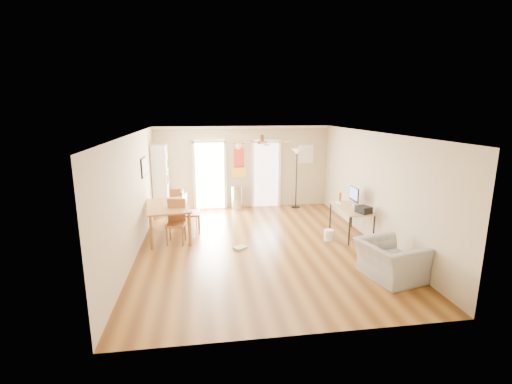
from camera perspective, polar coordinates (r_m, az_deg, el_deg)
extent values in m
plane|color=brown|center=(8.60, 0.59, -8.38)|extent=(7.00, 7.00, 0.00)
cube|color=red|center=(11.56, -2.70, 5.07)|extent=(0.46, 0.03, 1.10)
cube|color=white|center=(11.94, 7.80, 5.94)|extent=(0.50, 0.04, 0.60)
cube|color=black|center=(9.54, -17.18, 3.75)|extent=(0.04, 0.66, 0.48)
cylinder|color=#BBBBBE|center=(11.54, -3.01, -0.90)|extent=(0.37, 0.37, 0.75)
cube|color=silver|center=(9.71, 12.75, -1.65)|extent=(0.23, 0.40, 0.01)
cube|color=black|center=(8.91, 16.53, -2.67)|extent=(0.36, 0.38, 0.16)
cylinder|color=#DB5513|center=(9.85, 13.02, -0.78)|extent=(0.09, 0.09, 0.24)
cylinder|color=white|center=(9.05, 11.33, -6.63)|extent=(0.28, 0.28, 0.27)
cube|color=#A0A09B|center=(8.43, -2.53, -8.70)|extent=(0.35, 0.34, 0.04)
imported|color=gray|center=(7.35, 20.26, -10.05)|extent=(1.17, 1.28, 0.71)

